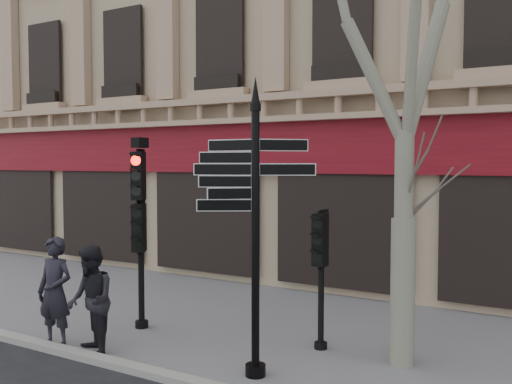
% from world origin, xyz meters
% --- Properties ---
extents(ground, '(80.00, 80.00, 0.00)m').
position_xyz_m(ground, '(0.00, 0.00, 0.00)').
color(ground, slate).
rests_on(ground, ground).
extents(kerb, '(80.00, 0.25, 0.12)m').
position_xyz_m(kerb, '(0.00, -1.40, 0.06)').
color(kerb, gray).
rests_on(kerb, ground).
extents(fingerpost, '(2.46, 2.46, 4.49)m').
position_xyz_m(fingerpost, '(0.89, -0.55, 3.02)').
color(fingerpost, black).
rests_on(fingerpost, ground).
extents(traffic_signal_main, '(0.49, 0.43, 3.70)m').
position_xyz_m(traffic_signal_main, '(-2.31, 0.45, 2.34)').
color(traffic_signal_main, black).
rests_on(traffic_signal_main, ground).
extents(traffic_signal_secondary, '(0.41, 0.30, 2.36)m').
position_xyz_m(traffic_signal_secondary, '(1.21, 1.11, 1.64)').
color(traffic_signal_secondary, black).
rests_on(traffic_signal_secondary, ground).
extents(pedestrian_a, '(0.76, 0.55, 1.93)m').
position_xyz_m(pedestrian_a, '(-2.82, -1.18, 0.96)').
color(pedestrian_a, black).
rests_on(pedestrian_a, ground).
extents(pedestrian_b, '(1.12, 1.05, 1.84)m').
position_xyz_m(pedestrian_b, '(-1.97, -1.16, 0.92)').
color(pedestrian_b, black).
rests_on(pedestrian_b, ground).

